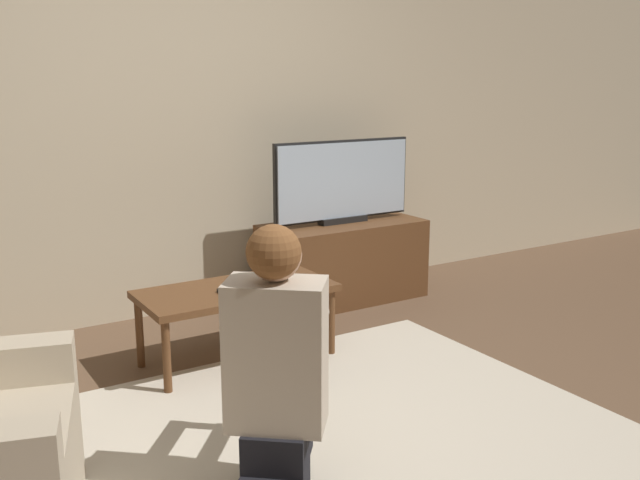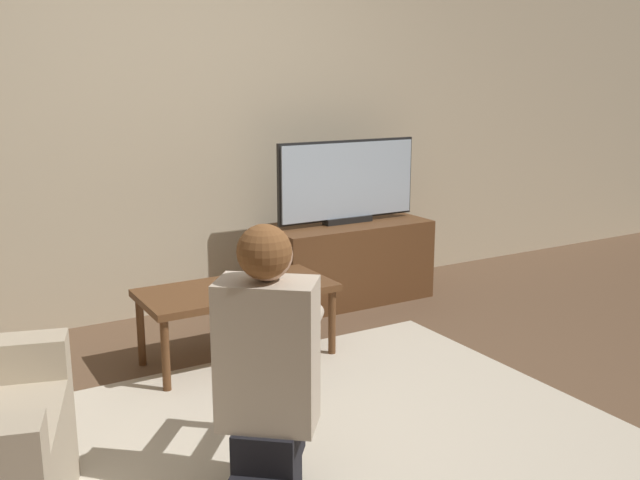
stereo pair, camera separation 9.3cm
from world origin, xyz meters
TOP-DOWN VIEW (x-y plane):
  - ground_plane at (0.00, 0.00)m, footprint 10.00×10.00m
  - wall_back at (0.00, 1.93)m, footprint 10.00×0.06m
  - rug at (0.00, 0.00)m, footprint 2.41×1.90m
  - tv_stand at (1.12, 1.55)m, footprint 1.08×0.49m
  - tv at (1.12, 1.56)m, footprint 1.01×0.08m
  - coffee_table at (0.06, 0.95)m, footprint 0.99×0.48m
  - person_kneeling at (-0.35, -0.24)m, footprint 0.68×0.75m
  - picture_frame at (0.24, 0.98)m, footprint 0.11×0.01m
  - remote at (-0.04, 0.85)m, footprint 0.04×0.15m

SIDE VIEW (x-z plane):
  - ground_plane at x=0.00m, z-range 0.00..0.00m
  - rug at x=0.00m, z-range 0.00..0.02m
  - tv_stand at x=1.12m, z-range 0.00..0.53m
  - coffee_table at x=0.06m, z-range 0.16..0.56m
  - remote at x=-0.04m, z-range 0.40..0.42m
  - picture_frame at x=0.24m, z-range 0.40..0.55m
  - person_kneeling at x=-0.35m, z-range 0.01..0.98m
  - tv at x=1.12m, z-range 0.53..1.07m
  - wall_back at x=0.00m, z-range 0.00..2.60m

